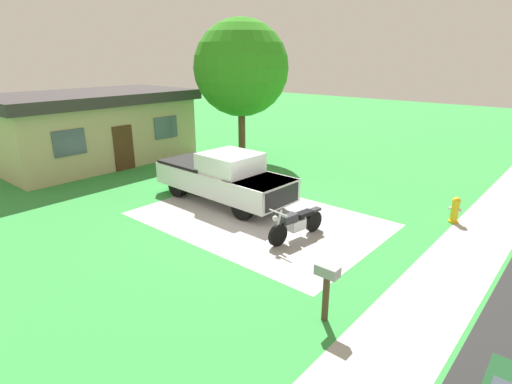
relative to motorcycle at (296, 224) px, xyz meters
name	(u,v)px	position (x,y,z in m)	size (l,w,h in m)	color
ground_plane	(258,219)	(0.41, 1.82, -0.47)	(80.00, 80.00, 0.00)	green
driveway_pad	(258,219)	(0.41, 1.82, -0.47)	(5.45, 7.92, 0.01)	#A3A3A3
sidewalk_strip	(445,280)	(0.41, -4.18, -0.47)	(36.00, 1.80, 0.01)	#ABABA7
motorcycle	(296,224)	(0.00, 0.00, 0.00)	(2.21, 0.70, 1.09)	black
pickup_truck	(222,176)	(0.95, 4.04, 0.48)	(2.14, 5.67, 1.90)	black
fire_hydrant	(455,210)	(4.40, -3.22, -0.05)	(0.32, 0.40, 0.87)	yellow
mailbox	(327,278)	(-2.87, -2.76, 0.51)	(0.26, 0.48, 1.26)	#4C3823
shade_tree	(241,68)	(6.09, 7.76, 4.14)	(4.68, 4.68, 6.96)	brown
neighbor_house	(94,127)	(1.02, 13.23, 1.32)	(9.60, 5.60, 3.50)	tan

